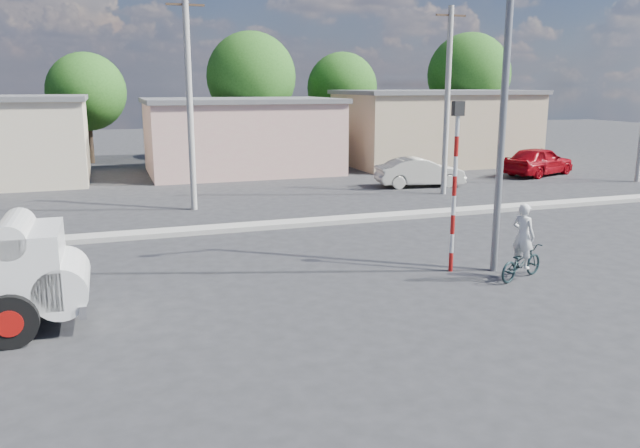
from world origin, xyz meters
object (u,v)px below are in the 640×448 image
object	(u,v)px
cyclist	(522,247)
car_red	(539,161)
car_cream	(420,172)
traffic_pole	(455,172)
streetlight	(500,76)
bicycle	(521,262)

from	to	relation	value
cyclist	car_red	bearing A→B (deg)	-60.55
car_cream	car_red	distance (m)	7.89
car_red	traffic_pole	xyz separation A→B (m)	(-13.57, -14.02, 1.82)
traffic_pole	streetlight	xyz separation A→B (m)	(0.94, -0.30, 2.37)
car_cream	streetlight	xyz separation A→B (m)	(-4.84, -13.01, 4.28)
car_cream	cyclist	bearing A→B (deg)	169.96
cyclist	traffic_pole	xyz separation A→B (m)	(-1.30, 1.15, 1.78)
car_cream	traffic_pole	distance (m)	14.09
cyclist	car_red	world-z (taller)	cyclist
car_red	streetlight	xyz separation A→B (m)	(-12.63, -14.32, 4.19)
bicycle	streetlight	xyz separation A→B (m)	(-0.37, 0.85, 4.53)
bicycle	traffic_pole	distance (m)	2.78
cyclist	traffic_pole	bearing A→B (deg)	26.97
traffic_pole	car_cream	bearing A→B (deg)	65.54
traffic_pole	streetlight	bearing A→B (deg)	-17.73
traffic_pole	streetlight	distance (m)	2.56
bicycle	cyclist	xyz separation A→B (m)	(0.00, 0.00, 0.38)
car_cream	bicycle	bearing A→B (deg)	169.96
bicycle	streetlight	size ratio (longest dim) A/B	0.18
car_cream	car_red	world-z (taller)	car_red
car_red	streetlight	bearing A→B (deg)	118.57
bicycle	streetlight	bearing A→B (deg)	1.67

